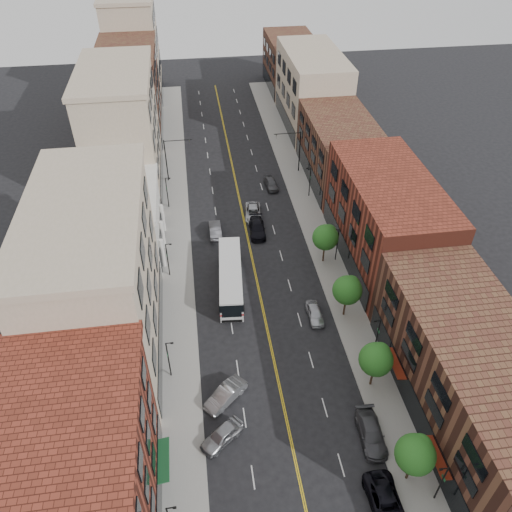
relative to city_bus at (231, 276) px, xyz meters
name	(u,v)px	position (x,y,z in m)	size (l,w,h in m)	color
ground	(289,431)	(3.40, -20.65, -1.87)	(220.00, 220.00, 0.00)	black
sidewalk_left	(176,225)	(-6.60, 14.35, -1.79)	(4.00, 110.00, 0.15)	gray
sidewalk_right	(310,214)	(13.40, 14.35, -1.79)	(4.00, 110.00, 0.15)	gray
bldg_l_redbrick	(81,481)	(-13.60, -26.65, 5.13)	(10.00, 16.00, 14.00)	maroon
bldg_l_tanoffice	(101,286)	(-13.60, -7.65, 7.13)	(10.00, 22.00, 18.00)	tan
bldg_l_white	(121,223)	(-13.60, 10.35, 2.13)	(10.00, 14.00, 8.00)	silver
bldg_l_far_a	(123,133)	(-13.60, 27.35, 7.13)	(10.00, 20.00, 18.00)	tan
bldg_l_far_b	(131,93)	(-13.60, 47.35, 5.63)	(10.00, 20.00, 15.00)	#562E22
bldg_l_far_c	(134,49)	(-13.60, 65.35, 8.13)	(10.00, 16.00, 20.00)	tan
bldg_r_near	(472,378)	(20.40, -20.65, 3.13)	(10.00, 26.00, 10.00)	#562E22
bldg_r_mid	(385,220)	(20.40, 3.35, 4.13)	(10.00, 22.00, 12.00)	maroon
bldg_r_far_a	(340,151)	(20.40, 24.35, 3.13)	(10.00, 20.00, 10.00)	#562E22
bldg_r_far_b	(312,90)	(20.40, 45.35, 5.13)	(10.00, 22.00, 14.00)	tan
bldg_r_far_c	(291,63)	(20.40, 65.35, 3.63)	(10.00, 18.00, 11.00)	#562E22
tree_r_0	(416,453)	(12.79, -26.58, 2.26)	(3.40, 3.40, 5.59)	black
tree_r_1	(377,358)	(12.79, -16.58, 2.26)	(3.40, 3.40, 5.59)	black
tree_r_2	(348,289)	(12.79, -6.58, 2.26)	(3.40, 3.40, 5.59)	black
tree_r_3	(326,236)	(12.79, 3.42, 2.26)	(3.40, 3.40, 5.59)	black
lamp_l_1	(169,358)	(-7.55, -12.65, 1.10)	(0.81, 0.55, 5.05)	black
lamp_l_2	(168,258)	(-7.55, 3.35, 1.10)	(0.81, 0.55, 5.05)	black
lamp_l_3	(167,191)	(-7.55, 19.35, 1.10)	(0.81, 0.55, 5.05)	black
lamp_r_0	(441,482)	(14.36, -28.65, 1.10)	(0.81, 0.55, 5.05)	black
lamp_r_1	(377,335)	(14.36, -12.65, 1.10)	(0.81, 0.55, 5.05)	black
lamp_r_2	(337,243)	(14.36, 3.35, 1.10)	(0.81, 0.55, 5.05)	black
lamp_r_3	(310,180)	(14.36, 19.35, 1.10)	(0.81, 0.55, 5.05)	black
signal_mast_left	(170,155)	(-6.86, 27.35, 2.78)	(4.49, 0.18, 7.20)	black
signal_mast_right	(295,147)	(13.67, 27.35, 2.78)	(4.49, 0.18, 7.20)	black
city_bus	(231,276)	(0.00, 0.00, 0.00)	(3.75, 12.67, 3.21)	silver
car_angle_a	(222,436)	(-2.95, -20.71, -1.10)	(1.80, 4.48, 1.53)	#97989E
car_angle_b	(226,395)	(-2.20, -16.34, -1.07)	(1.69, 4.85, 1.60)	#A4A7AC
car_parked_near	(386,504)	(9.99, -28.88, -1.08)	(2.63, 5.71, 1.59)	black
car_parked_mid	(371,433)	(10.80, -22.45, -1.10)	(2.17, 5.33, 1.55)	#414146
car_parked_far	(315,313)	(9.20, -6.56, -1.17)	(1.66, 4.12, 1.40)	#B7B9BF
car_lane_behind	(215,230)	(-1.05, 11.48, -1.10)	(1.63, 4.69, 1.54)	#4B4B50
car_lane_a	(257,228)	(4.90, 10.97, -1.08)	(2.20, 5.42, 1.57)	black
car_lane_b	(253,212)	(4.90, 15.13, -1.14)	(2.43, 5.27, 1.46)	silver
car_lane_c	(271,183)	(8.90, 22.91, -1.11)	(1.78, 4.44, 1.51)	#434448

